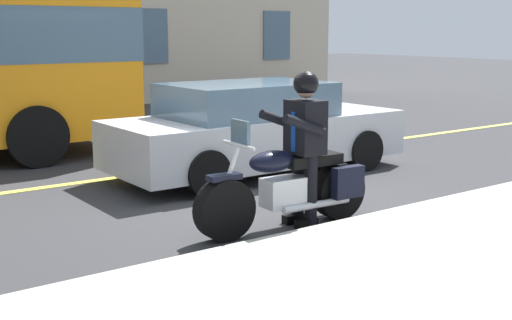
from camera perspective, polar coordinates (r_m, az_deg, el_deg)
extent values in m
plane|color=#333335|center=(9.04, -0.57, -2.94)|extent=(80.00, 80.00, 0.00)
cube|color=#E5DB4C|center=(10.69, -6.81, -0.81)|extent=(60.00, 0.16, 0.01)
cylinder|color=black|center=(7.04, -2.69, -4.24)|extent=(0.67, 0.23, 0.66)
cylinder|color=black|center=(7.92, 7.00, -2.59)|extent=(0.67, 0.23, 0.66)
cube|color=silver|center=(7.44, 2.61, -2.68)|extent=(0.57, 0.31, 0.32)
ellipsoid|color=black|center=(7.25, 1.35, -0.12)|extent=(0.57, 0.31, 0.24)
cube|color=black|center=(7.58, 4.77, 0.02)|extent=(0.71, 0.31, 0.12)
cube|color=black|center=(7.69, 7.81, -1.87)|extent=(0.41, 0.14, 0.36)
cube|color=black|center=(8.02, 5.74, -1.29)|extent=(0.41, 0.14, 0.36)
cylinder|color=silver|center=(6.98, -2.57, -2.08)|extent=(0.35, 0.07, 0.76)
cylinder|color=silver|center=(6.98, -1.47, 1.28)|extent=(0.06, 0.60, 0.04)
cube|color=black|center=(6.95, -2.72, -1.45)|extent=(0.37, 0.18, 0.06)
cylinder|color=silver|center=(7.53, 5.16, -3.80)|extent=(0.90, 0.12, 0.08)
cube|color=slate|center=(6.98, -1.34, 2.27)|extent=(0.05, 0.32, 0.28)
cylinder|color=black|center=(7.50, 4.70, -2.60)|extent=(0.14, 0.14, 0.84)
cube|color=black|center=(7.56, 4.29, -5.39)|extent=(0.26, 0.12, 0.10)
cylinder|color=black|center=(7.68, 3.59, -2.26)|extent=(0.14, 0.14, 0.84)
cube|color=black|center=(7.74, 3.20, -4.98)|extent=(0.26, 0.12, 0.10)
cube|color=black|center=(7.46, 4.21, 2.81)|extent=(0.34, 0.41, 0.60)
cube|color=navy|center=(7.37, 3.22, 2.41)|extent=(0.03, 0.07, 0.44)
cylinder|color=black|center=(7.17, 4.15, 2.96)|extent=(0.56, 0.13, 0.28)
cylinder|color=black|center=(7.52, 2.10, 3.36)|extent=(0.56, 0.13, 0.28)
sphere|color=tan|center=(7.41, 4.26, 6.10)|extent=(0.22, 0.22, 0.22)
sphere|color=black|center=(7.40, 4.26, 6.49)|extent=(0.28, 0.28, 0.28)
cube|color=slate|center=(13.01, -12.14, 9.97)|extent=(0.06, 2.40, 1.90)
cylinder|color=black|center=(11.33, -18.13, 1.93)|extent=(1.00, 0.30, 1.00)
cube|color=silver|center=(10.32, 0.13, 1.91)|extent=(4.60, 1.80, 0.70)
cube|color=slate|center=(10.13, -0.79, 4.88)|extent=(2.40, 1.60, 0.60)
cylinder|color=black|center=(11.89, 3.35, 1.98)|extent=(0.64, 0.22, 0.64)
cylinder|color=black|center=(10.65, 9.16, 0.81)|extent=(0.64, 0.22, 0.64)
cylinder|color=black|center=(10.32, -9.19, 0.48)|extent=(0.64, 0.22, 0.64)
cylinder|color=black|center=(8.87, -4.20, -1.13)|extent=(0.64, 0.22, 0.64)
cube|color=slate|center=(22.93, 1.78, 10.54)|extent=(1.10, 0.06, 1.60)
cube|color=slate|center=(20.39, -8.91, 10.36)|extent=(1.10, 0.06, 1.60)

